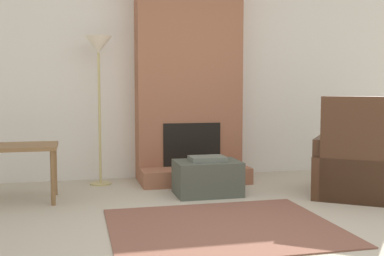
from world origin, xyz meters
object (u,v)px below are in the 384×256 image
object	(u,v)px
ottoman	(207,177)
armchair	(359,167)
side_table	(22,153)
floor_lamp_left	(99,58)

from	to	relation	value
ottoman	armchair	bearing A→B (deg)	-17.12
side_table	ottoman	bearing A→B (deg)	-4.26
armchair	side_table	size ratio (longest dim) A/B	1.84
ottoman	floor_lamp_left	distance (m)	1.87
armchair	floor_lamp_left	world-z (taller)	floor_lamp_left
ottoman	side_table	distance (m)	1.91
ottoman	side_table	size ratio (longest dim) A/B	0.99
armchair	ottoman	bearing A→B (deg)	18.76
ottoman	side_table	world-z (taller)	side_table
ottoman	floor_lamp_left	size ratio (longest dim) A/B	0.39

